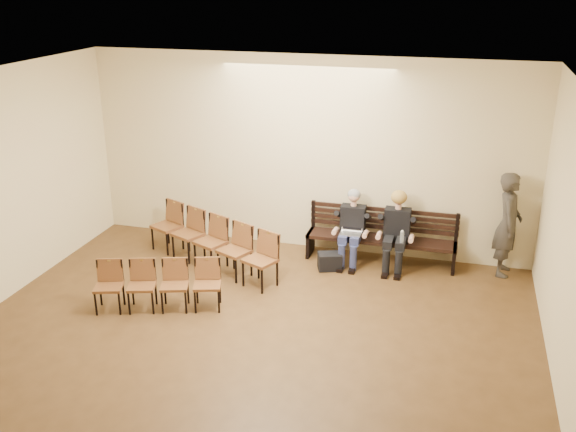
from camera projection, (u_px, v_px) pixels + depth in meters
name	position (u px, v px, depth m)	size (l,w,h in m)	color
ground	(202.00, 410.00, 7.48)	(10.00, 10.00, 0.00)	brown
room_walls	(218.00, 183.00, 7.29)	(8.02, 10.01, 3.51)	beige
bench	(380.00, 250.00, 11.23)	(2.60, 0.90, 0.45)	black
seated_man	(352.00, 228.00, 11.10)	(0.53, 0.73, 1.26)	black
seated_woman	(396.00, 232.00, 10.91)	(0.54, 0.75, 1.26)	black
laptop	(351.00, 234.00, 10.98)	(0.36, 0.28, 0.26)	silver
water_bottle	(401.00, 244.00, 10.64)	(0.07, 0.07, 0.22)	silver
bag	(330.00, 261.00, 10.97)	(0.40, 0.27, 0.29)	black
passerby	(509.00, 217.00, 10.52)	(0.74, 0.49, 2.04)	#37332D
chair_row_front	(158.00, 286.00, 9.59)	(1.87, 0.42, 0.77)	brown
chair_row_back	(210.00, 242.00, 10.97)	(2.76, 0.49, 0.90)	brown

